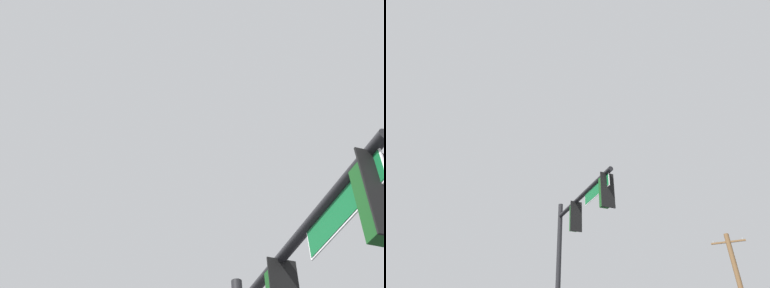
% 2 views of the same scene
% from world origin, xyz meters
% --- Properties ---
extents(signal_pole_near, '(5.25, 0.90, 6.92)m').
position_xyz_m(signal_pole_near, '(-5.37, -6.88, 4.98)').
color(signal_pole_near, black).
rests_on(signal_pole_near, ground_plane).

